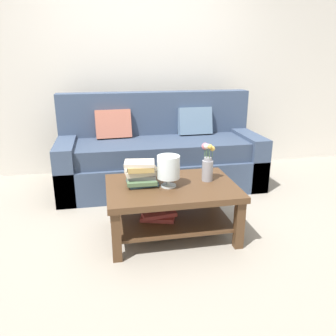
# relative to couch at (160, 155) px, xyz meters

# --- Properties ---
(ground_plane) EXTENTS (10.00, 10.00, 0.00)m
(ground_plane) POSITION_rel_couch_xyz_m (-0.12, -0.93, -0.36)
(ground_plane) COLOR gray
(back_wall) EXTENTS (6.40, 0.12, 2.70)m
(back_wall) POSITION_rel_couch_xyz_m (-0.12, 0.72, 0.99)
(back_wall) COLOR beige
(back_wall) RESTS_ON ground
(couch) EXTENTS (2.28, 0.90, 1.06)m
(couch) POSITION_rel_couch_xyz_m (0.00, 0.00, 0.00)
(couch) COLOR #384760
(couch) RESTS_ON ground
(coffee_table) EXTENTS (1.07, 0.75, 0.45)m
(coffee_table) POSITION_rel_couch_xyz_m (-0.11, -1.19, -0.04)
(coffee_table) COLOR #4C331E
(coffee_table) RESTS_ON ground
(book_stack_main) EXTENTS (0.29, 0.25, 0.20)m
(book_stack_main) POSITION_rel_couch_xyz_m (-0.35, -1.13, 0.18)
(book_stack_main) COLOR #3D6075
(book_stack_main) RESTS_ON coffee_table
(glass_hurricane_vase) EXTENTS (0.18, 0.18, 0.26)m
(glass_hurricane_vase) POSITION_rel_couch_xyz_m (-0.13, -1.22, 0.24)
(glass_hurricane_vase) COLOR silver
(glass_hurricane_vase) RESTS_ON coffee_table
(flower_pitcher) EXTENTS (0.11, 0.10, 0.33)m
(flower_pitcher) POSITION_rel_couch_xyz_m (0.22, -1.14, 0.23)
(flower_pitcher) COLOR gray
(flower_pitcher) RESTS_ON coffee_table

